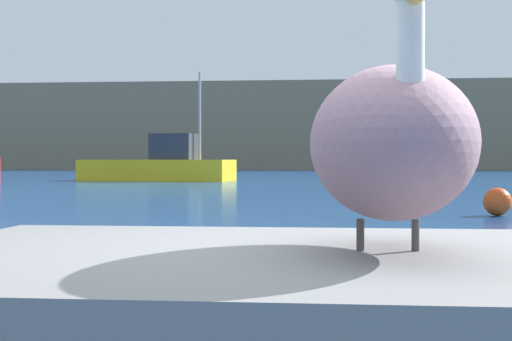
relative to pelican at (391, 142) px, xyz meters
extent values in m
cube|color=#7F755B|center=(-0.16, 82.72, 3.37)|extent=(140.00, 15.10, 8.96)
ellipsoid|color=gray|center=(0.00, 0.01, -0.01)|extent=(0.69, 1.24, 0.57)
cylinder|color=white|center=(0.03, -0.41, 0.26)|extent=(0.09, 0.09, 0.36)
cylinder|color=#4C4742|center=(0.10, 0.08, -0.35)|extent=(0.03, 0.03, 0.12)
cylinder|color=#4C4742|center=(-0.11, 0.06, -0.35)|extent=(0.03, 0.03, 0.12)
cube|color=yellow|center=(-9.02, 34.77, -0.60)|extent=(7.77, 3.53, 1.04)
cube|color=#2D333D|center=(-8.05, 34.61, 0.55)|extent=(2.31, 2.09, 1.26)
cylinder|color=#B2B2B2|center=(-6.80, 34.41, 2.03)|extent=(0.12, 0.12, 4.22)
sphere|color=#E54C19|center=(2.76, 12.04, -0.85)|extent=(0.52, 0.52, 0.52)
camera|label=1|loc=(-0.20, -2.94, -0.07)|focal=55.16mm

